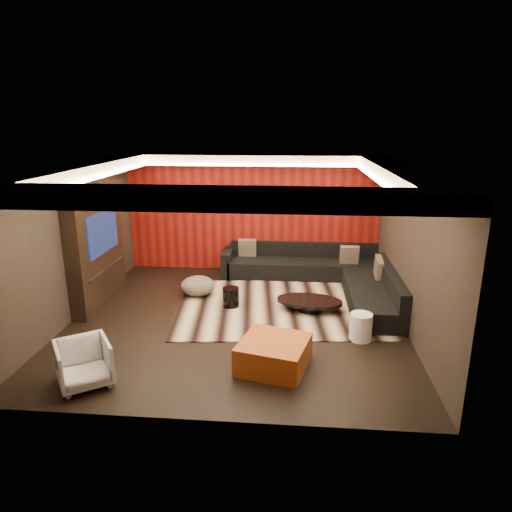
# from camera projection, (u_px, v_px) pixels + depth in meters

# --- Properties ---
(floor) EXTENTS (6.00, 6.00, 0.02)m
(floor) POSITION_uv_depth(u_px,v_px,m) (237.00, 319.00, 8.45)
(floor) COLOR black
(floor) RESTS_ON ground
(ceiling) EXTENTS (6.00, 6.00, 0.02)m
(ceiling) POSITION_uv_depth(u_px,v_px,m) (235.00, 165.00, 7.65)
(ceiling) COLOR silver
(ceiling) RESTS_ON ground
(wall_back) EXTENTS (6.00, 0.02, 2.80)m
(wall_back) POSITION_uv_depth(u_px,v_px,m) (252.00, 213.00, 10.93)
(wall_back) COLOR black
(wall_back) RESTS_ON ground
(wall_left) EXTENTS (0.02, 6.00, 2.80)m
(wall_left) POSITION_uv_depth(u_px,v_px,m) (72.00, 242.00, 8.30)
(wall_left) COLOR black
(wall_left) RESTS_ON ground
(wall_right) EXTENTS (0.02, 6.00, 2.80)m
(wall_right) POSITION_uv_depth(u_px,v_px,m) (410.00, 250.00, 7.80)
(wall_right) COLOR black
(wall_right) RESTS_ON ground
(red_feature_wall) EXTENTS (5.98, 0.05, 2.78)m
(red_feature_wall) POSITION_uv_depth(u_px,v_px,m) (252.00, 214.00, 10.89)
(red_feature_wall) COLOR #6B0C0A
(red_feature_wall) RESTS_ON ground
(soffit_back) EXTENTS (6.00, 0.60, 0.22)m
(soffit_back) POSITION_uv_depth(u_px,v_px,m) (251.00, 160.00, 10.26)
(soffit_back) COLOR silver
(soffit_back) RESTS_ON ground
(soffit_front) EXTENTS (6.00, 0.60, 0.22)m
(soffit_front) POSITION_uv_depth(u_px,v_px,m) (204.00, 198.00, 5.11)
(soffit_front) COLOR silver
(soffit_front) RESTS_ON ground
(soffit_left) EXTENTS (0.60, 4.80, 0.22)m
(soffit_left) POSITION_uv_depth(u_px,v_px,m) (81.00, 171.00, 7.91)
(soffit_left) COLOR silver
(soffit_left) RESTS_ON ground
(soffit_right) EXTENTS (0.60, 4.80, 0.22)m
(soffit_right) POSITION_uv_depth(u_px,v_px,m) (399.00, 174.00, 7.46)
(soffit_right) COLOR silver
(soffit_right) RESTS_ON ground
(cove_back) EXTENTS (4.80, 0.08, 0.04)m
(cove_back) POSITION_uv_depth(u_px,v_px,m) (249.00, 165.00, 9.97)
(cove_back) COLOR #FFD899
(cove_back) RESTS_ON ground
(cove_front) EXTENTS (4.80, 0.08, 0.04)m
(cove_front) POSITION_uv_depth(u_px,v_px,m) (210.00, 201.00, 5.46)
(cove_front) COLOR #FFD899
(cove_front) RESTS_ON ground
(cove_left) EXTENTS (0.08, 4.80, 0.04)m
(cove_left) POSITION_uv_depth(u_px,v_px,m) (100.00, 176.00, 7.91)
(cove_left) COLOR #FFD899
(cove_left) RESTS_ON ground
(cove_right) EXTENTS (0.08, 4.80, 0.04)m
(cove_right) POSITION_uv_depth(u_px,v_px,m) (377.00, 179.00, 7.51)
(cove_right) COLOR #FFD899
(cove_right) RESTS_ON ground
(tv_surround) EXTENTS (0.30, 2.00, 2.20)m
(tv_surround) POSITION_uv_depth(u_px,v_px,m) (96.00, 250.00, 8.95)
(tv_surround) COLOR black
(tv_surround) RESTS_ON ground
(tv_screen) EXTENTS (0.04, 1.30, 0.80)m
(tv_screen) POSITION_uv_depth(u_px,v_px,m) (103.00, 232.00, 8.83)
(tv_screen) COLOR black
(tv_screen) RESTS_ON ground
(tv_shelf) EXTENTS (0.04, 1.60, 0.04)m
(tv_shelf) POSITION_uv_depth(u_px,v_px,m) (106.00, 269.00, 9.05)
(tv_shelf) COLOR black
(tv_shelf) RESTS_ON ground
(rug) EXTENTS (4.27, 3.36, 0.02)m
(rug) POSITION_uv_depth(u_px,v_px,m) (280.00, 306.00, 8.99)
(rug) COLOR beige
(rug) RESTS_ON floor
(coffee_table) EXTENTS (1.42, 1.42, 0.21)m
(coffee_table) POSITION_uv_depth(u_px,v_px,m) (309.00, 305.00, 8.79)
(coffee_table) COLOR black
(coffee_table) RESTS_ON rug
(drum_stool) EXTENTS (0.32, 0.32, 0.38)m
(drum_stool) POSITION_uv_depth(u_px,v_px,m) (231.00, 297.00, 8.94)
(drum_stool) COLOR black
(drum_stool) RESTS_ON rug
(striped_pouf) EXTENTS (0.83, 0.83, 0.39)m
(striped_pouf) POSITION_uv_depth(u_px,v_px,m) (198.00, 286.00, 9.53)
(striped_pouf) COLOR #B8A68E
(striped_pouf) RESTS_ON rug
(white_side_table) EXTENTS (0.49, 0.49, 0.46)m
(white_side_table) POSITION_uv_depth(u_px,v_px,m) (361.00, 327.00, 7.59)
(white_side_table) COLOR white
(white_side_table) RESTS_ON floor
(orange_ottoman) EXTENTS (1.16, 1.16, 0.42)m
(orange_ottoman) POSITION_uv_depth(u_px,v_px,m) (274.00, 354.00, 6.74)
(orange_ottoman) COLOR #A53815
(orange_ottoman) RESTS_ON floor
(armchair) EXTENTS (0.96, 0.97, 0.64)m
(armchair) POSITION_uv_depth(u_px,v_px,m) (84.00, 363.00, 6.27)
(armchair) COLOR silver
(armchair) RESTS_ON floor
(sectional_sofa) EXTENTS (3.65, 3.50, 0.75)m
(sectional_sofa) POSITION_uv_depth(u_px,v_px,m) (326.00, 276.00, 10.01)
(sectional_sofa) COLOR black
(sectional_sofa) RESTS_ON floor
(throw_pillows) EXTENTS (3.13, 1.69, 0.50)m
(throw_pillows) POSITION_uv_depth(u_px,v_px,m) (322.00, 256.00, 10.19)
(throw_pillows) COLOR #CCAE96
(throw_pillows) RESTS_ON sectional_sofa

